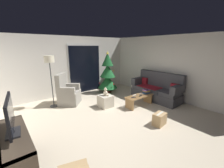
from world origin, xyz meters
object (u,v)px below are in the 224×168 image
at_px(remote_graphite, 133,97).
at_px(television, 10,116).
at_px(ottoman, 106,101).
at_px(armchair, 68,93).
at_px(teddy_bear_cream, 106,92).
at_px(cardboard_box_taped_mid_floor, 159,119).
at_px(cell_phone, 146,90).
at_px(remote_white, 135,95).
at_px(couch, 156,90).
at_px(floor_lamp, 50,64).
at_px(coffee_table, 139,99).
at_px(remote_black, 141,96).
at_px(remote_silver, 141,94).
at_px(book_stack, 146,91).
at_px(christmas_tree, 108,75).
at_px(media_shelf, 16,156).

xyz_separation_m(remote_graphite, television, (-3.43, -0.57, 0.62)).
bearing_deg(ottoman, armchair, 130.75).
height_order(teddy_bear_cream, cardboard_box_taped_mid_floor, teddy_bear_cream).
bearing_deg(cell_phone, television, -170.79).
height_order(remote_graphite, teddy_bear_cream, teddy_bear_cream).
distance_m(remote_white, remote_graphite, 0.23).
height_order(couch, floor_lamp, floor_lamp).
height_order(coffee_table, floor_lamp, floor_lamp).
distance_m(cell_phone, armchair, 2.88).
bearing_deg(floor_lamp, cell_phone, -33.09).
xyz_separation_m(remote_black, remote_silver, (0.18, 0.11, 0.00)).
relative_size(coffee_table, book_stack, 4.17).
height_order(remote_black, christmas_tree, christmas_tree).
distance_m(remote_white, floor_lamp, 3.07).
relative_size(remote_white, christmas_tree, 0.08).
relative_size(coffee_table, ottoman, 2.50).
height_order(remote_silver, media_shelf, media_shelf).
bearing_deg(book_stack, cardboard_box_taped_mid_floor, -127.82).
distance_m(remote_white, armchair, 2.42).
bearing_deg(floor_lamp, book_stack, -33.13).
xyz_separation_m(floor_lamp, television, (-1.34, -2.43, -0.49)).
bearing_deg(armchair, cardboard_box_taped_mid_floor, -65.92).
bearing_deg(cardboard_box_taped_mid_floor, media_shelf, 169.87).
xyz_separation_m(coffee_table, cell_phone, (0.37, 0.01, 0.27)).
relative_size(ottoman, cardboard_box_taped_mid_floor, 1.10).
height_order(remote_graphite, cell_phone, cell_phone).
relative_size(remote_white, media_shelf, 0.11).
height_order(coffee_table, book_stack, book_stack).
height_order(book_stack, cell_phone, cell_phone).
xyz_separation_m(ottoman, cardboard_box_taped_mid_floor, (0.41, -1.92, -0.04)).
bearing_deg(remote_silver, television, 157.30).
relative_size(remote_silver, book_stack, 0.59).
xyz_separation_m(television, ottoman, (2.78, 1.28, -0.81)).
bearing_deg(remote_black, cardboard_box_taped_mid_floor, 143.84).
bearing_deg(remote_graphite, ottoman, 79.03).
bearing_deg(media_shelf, couch, 7.95).
height_order(cell_phone, armchair, armchair).
bearing_deg(coffee_table, cardboard_box_taped_mid_floor, -115.25).
distance_m(christmas_tree, teddy_bear_cream, 1.70).
distance_m(remote_graphite, armchair, 2.38).
bearing_deg(remote_silver, couch, -33.78).
bearing_deg(media_shelf, remote_silver, 10.05).
distance_m(remote_silver, cell_phone, 0.25).
height_order(book_stack, ottoman, book_stack).
height_order(armchair, television, television).
height_order(remote_white, remote_graphite, same).
bearing_deg(ottoman, coffee_table, -34.64).
relative_size(couch, remote_black, 12.55).
distance_m(christmas_tree, armchair, 2.05).
bearing_deg(media_shelf, remote_white, 11.66).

